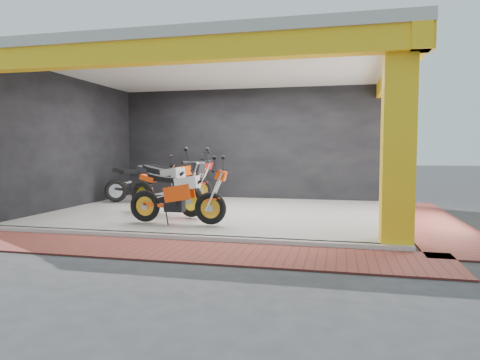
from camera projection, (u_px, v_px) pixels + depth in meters
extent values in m
plane|color=#2D2D30|center=(194.00, 230.00, 8.59)|extent=(80.00, 80.00, 0.00)
cube|color=white|center=(221.00, 213.00, 10.53)|extent=(8.00, 6.00, 0.10)
cube|color=beige|center=(220.00, 67.00, 10.28)|extent=(8.40, 6.40, 0.20)
cube|color=black|center=(247.00, 145.00, 13.42)|extent=(8.20, 0.20, 3.50)
cube|color=black|center=(72.00, 144.00, 11.34)|extent=(0.20, 6.20, 3.50)
cube|color=yellow|center=(398.00, 141.00, 6.89)|extent=(0.50, 0.50, 3.50)
cube|color=yellow|center=(173.00, 51.00, 7.39)|extent=(8.40, 0.30, 0.40)
cube|color=yellow|center=(395.00, 73.00, 9.40)|extent=(0.30, 6.40, 0.40)
cube|color=white|center=(175.00, 237.00, 7.59)|extent=(8.00, 0.20, 0.10)
cube|color=brown|center=(156.00, 249.00, 6.84)|extent=(9.00, 1.40, 0.03)
cube|color=brown|center=(430.00, 222.00, 9.45)|extent=(1.40, 7.00, 0.03)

